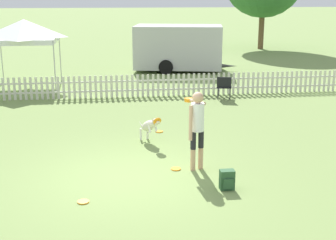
{
  "coord_description": "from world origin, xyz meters",
  "views": [
    {
      "loc": [
        -0.38,
        -9.07,
        3.7
      ],
      "look_at": [
        1.03,
        1.45,
        0.82
      ],
      "focal_mm": 50.0,
      "sensor_mm": 36.0,
      "label": 1
    }
  ],
  "objects_px": {
    "frisbee_near_handler": "(83,202)",
    "canopy_tent_secondary": "(24,31)",
    "leaping_dog": "(150,126)",
    "folding_chair_center": "(224,85)",
    "handler_person": "(197,121)",
    "backpack_on_grass": "(227,180)",
    "frisbee_near_dog": "(159,131)",
    "frisbee_midfield": "(176,169)",
    "equipment_trailer": "(178,47)"
  },
  "relations": [
    {
      "from": "backpack_on_grass",
      "to": "equipment_trailer",
      "type": "height_order",
      "value": "equipment_trailer"
    },
    {
      "from": "frisbee_near_dog",
      "to": "frisbee_midfield",
      "type": "height_order",
      "value": "same"
    },
    {
      "from": "equipment_trailer",
      "to": "folding_chair_center",
      "type": "bearing_deg",
      "value": -72.37
    },
    {
      "from": "backpack_on_grass",
      "to": "equipment_trailer",
      "type": "bearing_deg",
      "value": 84.85
    },
    {
      "from": "handler_person",
      "to": "backpack_on_grass",
      "type": "bearing_deg",
      "value": -94.12
    },
    {
      "from": "frisbee_near_handler",
      "to": "frisbee_midfield",
      "type": "relative_size",
      "value": 1.0
    },
    {
      "from": "frisbee_midfield",
      "to": "equipment_trailer",
      "type": "bearing_deg",
      "value": 80.9
    },
    {
      "from": "frisbee_near_handler",
      "to": "backpack_on_grass",
      "type": "relative_size",
      "value": 0.55
    },
    {
      "from": "backpack_on_grass",
      "to": "frisbee_near_dog",
      "type": "bearing_deg",
      "value": 101.98
    },
    {
      "from": "leaping_dog",
      "to": "frisbee_near_dog",
      "type": "xyz_separation_m",
      "value": [
        0.35,
        0.92,
        -0.44
      ]
    },
    {
      "from": "frisbee_near_handler",
      "to": "leaping_dog",
      "type": "bearing_deg",
      "value": 65.32
    },
    {
      "from": "canopy_tent_secondary",
      "to": "equipment_trailer",
      "type": "distance_m",
      "value": 7.59
    },
    {
      "from": "frisbee_midfield",
      "to": "folding_chair_center",
      "type": "xyz_separation_m",
      "value": [
        2.78,
        6.74,
        0.48
      ]
    },
    {
      "from": "backpack_on_grass",
      "to": "canopy_tent_secondary",
      "type": "xyz_separation_m",
      "value": [
        -5.43,
        11.21,
        2.06
      ]
    },
    {
      "from": "frisbee_near_handler",
      "to": "canopy_tent_secondary",
      "type": "xyz_separation_m",
      "value": [
        -2.67,
        11.44,
        2.24
      ]
    },
    {
      "from": "folding_chair_center",
      "to": "canopy_tent_secondary",
      "type": "distance_m",
      "value": 8.26
    },
    {
      "from": "handler_person",
      "to": "frisbee_near_dog",
      "type": "bearing_deg",
      "value": 76.92
    },
    {
      "from": "folding_chair_center",
      "to": "backpack_on_grass",
      "type": "bearing_deg",
      "value": 93.59
    },
    {
      "from": "frisbee_midfield",
      "to": "canopy_tent_secondary",
      "type": "distance_m",
      "value": 11.25
    },
    {
      "from": "handler_person",
      "to": "equipment_trailer",
      "type": "distance_m",
      "value": 13.48
    },
    {
      "from": "frisbee_near_handler",
      "to": "handler_person",
      "type": "bearing_deg",
      "value": 30.52
    },
    {
      "from": "frisbee_near_dog",
      "to": "canopy_tent_secondary",
      "type": "height_order",
      "value": "canopy_tent_secondary"
    },
    {
      "from": "backpack_on_grass",
      "to": "canopy_tent_secondary",
      "type": "distance_m",
      "value": 12.62
    },
    {
      "from": "canopy_tent_secondary",
      "to": "leaping_dog",
      "type": "bearing_deg",
      "value": -62.39
    },
    {
      "from": "canopy_tent_secondary",
      "to": "handler_person",
      "type": "bearing_deg",
      "value": -63.33
    },
    {
      "from": "backpack_on_grass",
      "to": "folding_chair_center",
      "type": "xyz_separation_m",
      "value": [
        1.95,
        7.92,
        0.3
      ]
    },
    {
      "from": "handler_person",
      "to": "frisbee_near_handler",
      "type": "distance_m",
      "value": 2.96
    },
    {
      "from": "backpack_on_grass",
      "to": "canopy_tent_secondary",
      "type": "relative_size",
      "value": 0.14
    },
    {
      "from": "handler_person",
      "to": "frisbee_midfield",
      "type": "relative_size",
      "value": 7.95
    },
    {
      "from": "leaping_dog",
      "to": "frisbee_near_handler",
      "type": "distance_m",
      "value": 3.74
    },
    {
      "from": "frisbee_near_handler",
      "to": "frisbee_near_dog",
      "type": "relative_size",
      "value": 1.0
    },
    {
      "from": "leaping_dog",
      "to": "equipment_trailer",
      "type": "relative_size",
      "value": 0.2
    },
    {
      "from": "leaping_dog",
      "to": "folding_chair_center",
      "type": "xyz_separation_m",
      "value": [
        3.16,
        4.78,
        0.04
      ]
    },
    {
      "from": "backpack_on_grass",
      "to": "equipment_trailer",
      "type": "distance_m",
      "value": 14.63
    },
    {
      "from": "frisbee_near_dog",
      "to": "canopy_tent_secondary",
      "type": "distance_m",
      "value": 8.77
    },
    {
      "from": "equipment_trailer",
      "to": "leaping_dog",
      "type": "bearing_deg",
      "value": -90.36
    },
    {
      "from": "handler_person",
      "to": "canopy_tent_secondary",
      "type": "distance_m",
      "value": 11.29
    },
    {
      "from": "frisbee_near_handler",
      "to": "canopy_tent_secondary",
      "type": "height_order",
      "value": "canopy_tent_secondary"
    },
    {
      "from": "leaping_dog",
      "to": "backpack_on_grass",
      "type": "height_order",
      "value": "leaping_dog"
    },
    {
      "from": "folding_chair_center",
      "to": "canopy_tent_secondary",
      "type": "height_order",
      "value": "canopy_tent_secondary"
    },
    {
      "from": "frisbee_near_dog",
      "to": "frisbee_near_handler",
      "type": "bearing_deg",
      "value": -113.85
    },
    {
      "from": "backpack_on_grass",
      "to": "canopy_tent_secondary",
      "type": "height_order",
      "value": "canopy_tent_secondary"
    },
    {
      "from": "leaping_dog",
      "to": "canopy_tent_secondary",
      "type": "relative_size",
      "value": 0.38
    },
    {
      "from": "handler_person",
      "to": "canopy_tent_secondary",
      "type": "xyz_separation_m",
      "value": [
        -5.04,
        10.04,
        1.17
      ]
    },
    {
      "from": "frisbee_midfield",
      "to": "canopy_tent_secondary",
      "type": "height_order",
      "value": "canopy_tent_secondary"
    },
    {
      "from": "frisbee_near_handler",
      "to": "equipment_trailer",
      "type": "distance_m",
      "value": 15.36
    },
    {
      "from": "leaping_dog",
      "to": "folding_chair_center",
      "type": "distance_m",
      "value": 5.73
    },
    {
      "from": "handler_person",
      "to": "backpack_on_grass",
      "type": "relative_size",
      "value": 4.37
    },
    {
      "from": "frisbee_near_dog",
      "to": "backpack_on_grass",
      "type": "relative_size",
      "value": 0.55
    },
    {
      "from": "leaping_dog",
      "to": "frisbee_near_handler",
      "type": "height_order",
      "value": "leaping_dog"
    }
  ]
}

